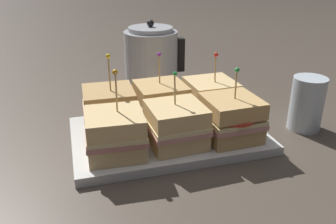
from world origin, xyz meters
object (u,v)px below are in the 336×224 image
at_px(kettle_steel, 151,58).
at_px(drinking_glass, 307,104).
at_px(serving_platter, 168,135).
at_px(sandwich_back_center, 160,103).
at_px(sandwich_back_left, 109,108).
at_px(sandwich_back_right, 210,98).
at_px(sandwich_front_right, 231,118).
at_px(sandwich_front_left, 115,133).
at_px(sandwich_front_center, 175,125).

distance_m(kettle_steel, drinking_glass, 0.45).
height_order(serving_platter, sandwich_back_center, sandwich_back_center).
xyz_separation_m(kettle_steel, drinking_glass, (0.26, -0.36, -0.03)).
bearing_deg(sandwich_back_left, drinking_glass, -12.10).
bearing_deg(sandwich_back_right, sandwich_back_left, -179.25).
relative_size(sandwich_back_right, kettle_steel, 0.76).
bearing_deg(sandwich_front_right, sandwich_front_left, 179.71).
bearing_deg(sandwich_back_right, sandwich_front_right, -92.24).
bearing_deg(sandwich_front_center, sandwich_back_center, 89.81).
bearing_deg(sandwich_front_center, sandwich_back_right, 43.79).
distance_m(sandwich_back_left, kettle_steel, 0.32).
height_order(serving_platter, sandwich_front_right, sandwich_front_right).
relative_size(sandwich_back_left, sandwich_back_right, 1.10).
bearing_deg(sandwich_front_right, sandwich_front_center, 177.67).
bearing_deg(sandwich_back_center, sandwich_front_right, -45.65).
bearing_deg(sandwich_front_left, kettle_steel, 67.43).
xyz_separation_m(sandwich_front_right, sandwich_back_right, (0.00, 0.12, -0.00)).
height_order(serving_platter, kettle_steel, kettle_steel).
distance_m(serving_platter, sandwich_front_right, 0.14).
bearing_deg(serving_platter, sandwich_back_left, 153.24).
xyz_separation_m(sandwich_back_left, drinking_glass, (0.42, -0.09, -0.00)).
distance_m(sandwich_front_center, sandwich_back_left, 0.16).
xyz_separation_m(serving_platter, sandwich_back_right, (0.12, 0.06, 0.05)).
relative_size(sandwich_front_left, sandwich_front_right, 1.09).
relative_size(sandwich_back_right, drinking_glass, 1.23).
bearing_deg(drinking_glass, sandwich_front_left, -176.60).
distance_m(sandwich_front_right, drinking_glass, 0.19).
height_order(sandwich_front_right, kettle_steel, kettle_steel).
relative_size(serving_platter, drinking_glass, 3.31).
bearing_deg(drinking_glass, sandwich_back_right, 153.77).
relative_size(sandwich_front_center, sandwich_back_left, 0.90).
height_order(kettle_steel, drinking_glass, kettle_steel).
relative_size(sandwich_back_left, sandwich_back_center, 1.06).
bearing_deg(sandwich_back_left, sandwich_front_center, -45.07).
bearing_deg(sandwich_front_left, sandwich_back_left, 88.07).
distance_m(sandwich_front_center, kettle_steel, 0.39).
distance_m(serving_platter, sandwich_front_center, 0.07).
distance_m(sandwich_front_left, sandwich_front_right, 0.23).
relative_size(serving_platter, kettle_steel, 2.03).
bearing_deg(sandwich_front_left, sandwich_back_center, 45.10).
bearing_deg(sandwich_front_right, kettle_steel, 99.78).
bearing_deg(kettle_steel, drinking_glass, -54.49).
xyz_separation_m(serving_platter, sandwich_back_center, (-0.00, 0.06, 0.05)).
bearing_deg(serving_platter, sandwich_front_left, -153.50).
distance_m(sandwich_front_left, sandwich_front_center, 0.11).
xyz_separation_m(sandwich_back_left, sandwich_back_center, (0.11, 0.00, -0.00)).
bearing_deg(sandwich_front_right, sandwich_back_center, 134.35).
relative_size(sandwich_front_left, kettle_steel, 0.83).
bearing_deg(sandwich_front_right, serving_platter, 152.36).
bearing_deg(sandwich_back_center, serving_platter, -88.83).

